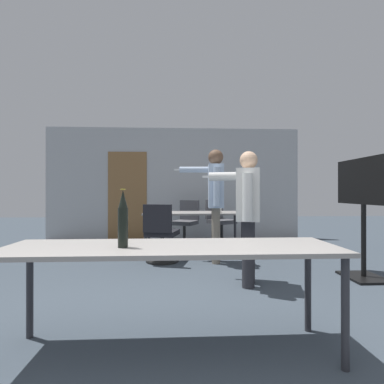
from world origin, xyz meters
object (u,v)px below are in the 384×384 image
object	(u,v)px
office_chair_far_left	(161,235)
drink_cup	(219,210)
person_center_tall	(247,205)
office_chair_side_rolled	(186,224)
beer_bottle	(123,220)
tv_screen	(364,203)
person_left_plaid	(215,193)
office_chair_mid_tucked	(219,223)

from	to	relation	value
office_chair_far_left	drink_cup	bearing A→B (deg)	46.77
person_center_tall	office_chair_side_rolled	distance (m)	2.89
beer_bottle	drink_cup	bearing A→B (deg)	71.41
tv_screen	person_center_tall	xyz separation A→B (m)	(-1.54, -0.18, -0.02)
person_center_tall	tv_screen	bearing A→B (deg)	-67.00
person_left_plaid	office_chair_mid_tucked	distance (m)	1.81
person_left_plaid	drink_cup	size ratio (longest dim) A/B	18.73
office_chair_far_left	office_chair_side_rolled	bearing A→B (deg)	88.79
office_chair_side_rolled	office_chair_far_left	bearing A→B (deg)	101.59
drink_cup	office_chair_side_rolled	bearing A→B (deg)	120.78
person_left_plaid	office_chair_side_rolled	size ratio (longest dim) A/B	1.91
office_chair_side_rolled	beer_bottle	distance (m)	4.34
tv_screen	beer_bottle	distance (m)	3.21
office_chair_side_rolled	drink_cup	xyz separation A→B (m)	(0.57, -0.95, 0.34)
person_left_plaid	office_chair_mid_tucked	bearing A→B (deg)	-6.50
person_center_tall	office_chair_mid_tucked	xyz separation A→B (m)	(0.07, 2.83, -0.50)
office_chair_mid_tucked	beer_bottle	bearing A→B (deg)	44.58
office_chair_far_left	drink_cup	world-z (taller)	office_chair_far_left
person_left_plaid	tv_screen	bearing A→B (deg)	-114.68
office_chair_side_rolled	office_chair_mid_tucked	world-z (taller)	office_chair_mid_tucked
office_chair_mid_tucked	drink_cup	size ratio (longest dim) A/B	9.96
office_chair_mid_tucked	person_left_plaid	bearing A→B (deg)	50.20
person_center_tall	drink_cup	xyz separation A→B (m)	(-0.08, 1.82, -0.16)
office_chair_side_rolled	office_chair_far_left	xyz separation A→B (m)	(-0.44, -1.60, -0.01)
office_chair_far_left	drink_cup	xyz separation A→B (m)	(1.01, 0.65, 0.35)
tv_screen	person_center_tall	distance (m)	1.55
tv_screen	office_chair_mid_tucked	xyz separation A→B (m)	(-1.47, 2.65, -0.52)
office_chair_far_left	beer_bottle	bearing A→B (deg)	-78.30
tv_screen	office_chair_mid_tucked	bearing A→B (deg)	-151.00
tv_screen	office_chair_side_rolled	xyz separation A→B (m)	(-2.18, 2.59, -0.53)
person_left_plaid	office_chair_side_rolled	xyz separation A→B (m)	(-0.40, 1.61, -0.64)
person_center_tall	drink_cup	size ratio (longest dim) A/B	16.76
person_left_plaid	office_chair_far_left	world-z (taller)	person_left_plaid
person_center_tall	beer_bottle	size ratio (longest dim) A/B	4.06
office_chair_side_rolled	drink_cup	world-z (taller)	office_chair_side_rolled
drink_cup	office_chair_mid_tucked	bearing A→B (deg)	81.57
person_left_plaid	drink_cup	xyz separation A→B (m)	(0.16, 0.65, -0.30)
office_chair_mid_tucked	beer_bottle	world-z (taller)	beer_bottle
person_center_tall	office_chair_mid_tucked	world-z (taller)	person_center_tall
drink_cup	office_chair_far_left	bearing A→B (deg)	-147.30
office_chair_far_left	person_center_tall	bearing A→B (deg)	-33.28
person_left_plaid	office_chair_far_left	xyz separation A→B (m)	(-0.84, 0.01, -0.65)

